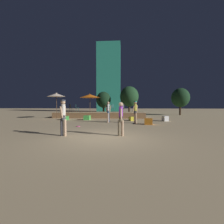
% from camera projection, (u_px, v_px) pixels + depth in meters
% --- Properties ---
extents(ground_plane, '(120.00, 120.00, 0.00)m').
position_uv_depth(ground_plane, '(104.00, 138.00, 6.98)').
color(ground_plane, tan).
extents(wooden_deck, '(10.80, 3.17, 0.72)m').
position_uv_depth(wooden_deck, '(100.00, 115.00, 18.53)').
color(wooden_deck, olive).
rests_on(wooden_deck, ground).
extents(patio_umbrella_0, '(2.29, 2.29, 2.82)m').
position_uv_depth(patio_umbrella_0, '(90.00, 96.00, 16.96)').
color(patio_umbrella_0, brown).
rests_on(patio_umbrella_0, ground).
extents(patio_umbrella_1, '(2.01, 2.01, 2.93)m').
position_uv_depth(patio_umbrella_1, '(56.00, 95.00, 16.83)').
color(patio_umbrella_1, brown).
rests_on(patio_umbrella_1, ground).
extents(cube_seat_0, '(0.79, 0.79, 0.38)m').
position_uv_depth(cube_seat_0, '(66.00, 118.00, 15.29)').
color(cube_seat_0, '#4CC651').
rests_on(cube_seat_0, ground).
extents(cube_seat_1, '(0.62, 0.62, 0.46)m').
position_uv_depth(cube_seat_1, '(87.00, 118.00, 15.27)').
color(cube_seat_1, '#4CC651').
rests_on(cube_seat_1, ground).
extents(cube_seat_2, '(0.66, 0.66, 0.39)m').
position_uv_depth(cube_seat_2, '(132.00, 119.00, 14.49)').
color(cube_seat_2, yellow).
rests_on(cube_seat_2, ground).
extents(cube_seat_3, '(0.60, 0.60, 0.49)m').
position_uv_depth(cube_seat_3, '(165.00, 119.00, 14.09)').
color(cube_seat_3, white).
rests_on(cube_seat_3, ground).
extents(cube_seat_4, '(0.71, 0.71, 0.48)m').
position_uv_depth(cube_seat_4, '(149.00, 121.00, 11.68)').
color(cube_seat_4, orange).
rests_on(cube_seat_4, ground).
extents(person_0, '(0.30, 0.52, 1.78)m').
position_uv_depth(person_0, '(63.00, 115.00, 7.31)').
color(person_0, tan).
rests_on(person_0, ground).
extents(person_1, '(0.29, 0.48, 1.65)m').
position_uv_depth(person_1, '(121.00, 118.00, 7.33)').
color(person_1, tan).
rests_on(person_1, ground).
extents(person_2, '(0.50, 0.33, 1.85)m').
position_uv_depth(person_2, '(135.00, 110.00, 12.49)').
color(person_2, tan).
rests_on(person_2, ground).
extents(person_3, '(0.56, 0.30, 1.82)m').
position_uv_depth(person_3, '(108.00, 111.00, 13.04)').
color(person_3, tan).
rests_on(person_3, ground).
extents(bistro_chair_0, '(0.42, 0.42, 0.90)m').
position_uv_depth(bistro_chair_0, '(77.00, 107.00, 19.54)').
color(bistro_chair_0, '#1E4C47').
rests_on(bistro_chair_0, wooden_deck).
extents(bistro_chair_1, '(0.48, 0.48, 0.90)m').
position_uv_depth(bistro_chair_1, '(71.00, 107.00, 18.23)').
color(bistro_chair_1, '#2D3338').
rests_on(bistro_chair_1, wooden_deck).
extents(bistro_chair_2, '(0.48, 0.48, 0.90)m').
position_uv_depth(bistro_chair_2, '(123.00, 107.00, 18.94)').
color(bistro_chair_2, '#47474C').
rests_on(bistro_chair_2, wooden_deck).
extents(bistro_chair_3, '(0.48, 0.48, 0.90)m').
position_uv_depth(bistro_chair_3, '(113.00, 107.00, 17.50)').
color(bistro_chair_3, '#1E4C47').
rests_on(bistro_chair_3, wooden_deck).
extents(frisbee_disc, '(0.28, 0.28, 0.03)m').
position_uv_depth(frisbee_disc, '(78.00, 126.00, 10.54)').
color(frisbee_disc, '#E54C99').
rests_on(frisbee_disc, ground).
extents(background_tree_0, '(2.62, 2.62, 4.08)m').
position_uv_depth(background_tree_0, '(180.00, 98.00, 22.59)').
color(background_tree_0, '#3D2B1C').
rests_on(background_tree_0, ground).
extents(background_tree_1, '(2.80, 2.80, 4.36)m').
position_uv_depth(background_tree_1, '(129.00, 97.00, 22.74)').
color(background_tree_1, '#3D2B1C').
rests_on(background_tree_1, ground).
extents(background_tree_2, '(2.28, 2.28, 3.60)m').
position_uv_depth(background_tree_2, '(104.00, 100.00, 23.50)').
color(background_tree_2, '#3D2B1C').
rests_on(background_tree_2, ground).
extents(distant_building, '(5.12, 3.82, 15.01)m').
position_uv_depth(distant_building, '(109.00, 78.00, 33.67)').
color(distant_building, teal).
rests_on(distant_building, ground).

